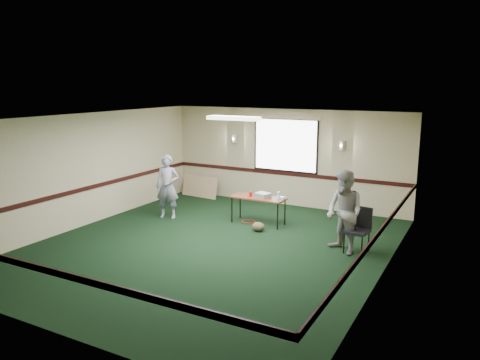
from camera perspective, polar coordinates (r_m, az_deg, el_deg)
The scene contains 13 objects.
ground at distance 10.01m, azimuth -3.55°, elevation -8.08°, with size 8.00×8.00×0.00m, color black.
room_shell at distance 11.43m, azimuth 1.95°, elevation 2.61°, with size 8.00×8.02×8.00m.
folding_table at distance 11.41m, azimuth 2.23°, elevation -2.32°, with size 1.35×0.55×0.67m.
projector at distance 11.35m, azimuth 2.79°, elevation -1.85°, with size 0.33×0.28×0.11m, color gray.
game_console at distance 11.27m, azimuth 5.02°, elevation -2.15°, with size 0.18×0.14×0.04m, color white.
red_cup at distance 11.39m, azimuth 1.31°, elevation -1.76°, with size 0.08×0.08×0.12m, color #B50D0C.
water_bottle at distance 11.12m, azimuth 4.74°, elevation -1.93°, with size 0.06×0.06×0.20m, color #96D6F5.
duffel_bag at distance 10.95m, azimuth 2.24°, elevation -5.71°, with size 0.31×0.23×0.22m, color #423A25.
cable_coil at distance 11.71m, azimuth 1.06°, elevation -5.05°, with size 0.35×0.35×0.02m, color red.
folded_table at distance 14.20m, azimuth -4.93°, elevation -0.81°, with size 1.24×0.05×0.64m, color tan.
conference_chair at distance 9.87m, azimuth 14.29°, elevation -5.45°, with size 0.50×0.52×0.92m.
person_left at distance 12.01m, azimuth -8.82°, elevation -0.80°, with size 0.59×0.39×1.63m, color #425192.
person_right at distance 9.64m, azimuth 12.61°, elevation -3.87°, with size 0.82×0.64×1.69m, color #728DB1.
Camera 1 is at (4.98, -8.00, 3.39)m, focal length 35.00 mm.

